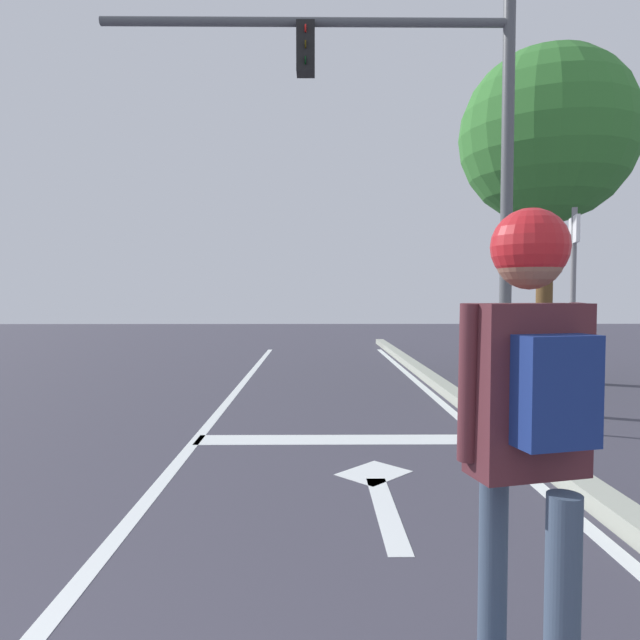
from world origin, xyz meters
TOP-DOWN VIEW (x-y plane):
  - lane_line_center at (-0.04, 6.00)m, footprint 0.12×20.00m
  - lane_line_curbside at (3.07, 6.00)m, footprint 0.12×20.00m
  - stop_bar at (1.59, 6.19)m, footprint 3.26×0.40m
  - lane_arrow_stem at (1.75, 4.23)m, footprint 0.16×1.40m
  - lane_arrow_head at (1.75, 5.08)m, footprint 0.71×0.71m
  - curb_strip at (3.32, 6.00)m, footprint 0.24×24.00m
  - skater at (1.98, 2.19)m, footprint 0.48×0.64m
  - traffic_signal_mast at (2.56, 7.69)m, footprint 5.44×0.34m
  - street_sign_post at (4.14, 6.48)m, footprint 0.15×0.44m
  - roadside_tree at (5.37, 10.19)m, footprint 3.07×3.07m

SIDE VIEW (x-z plane):
  - lane_line_center at x=-0.04m, z-range 0.00..0.01m
  - lane_line_curbside at x=3.07m, z-range 0.00..0.01m
  - stop_bar at x=1.59m, z-range 0.00..0.01m
  - lane_arrow_stem at x=1.75m, z-range 0.00..0.01m
  - lane_arrow_head at x=1.75m, z-range 0.00..0.01m
  - curb_strip at x=3.32m, z-range 0.00..0.14m
  - skater at x=1.98m, z-range 0.34..2.11m
  - street_sign_post at x=4.14m, z-range 0.37..2.91m
  - traffic_signal_mast at x=2.56m, z-range 1.02..6.58m
  - roadside_tree at x=5.37m, z-range 1.40..7.32m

